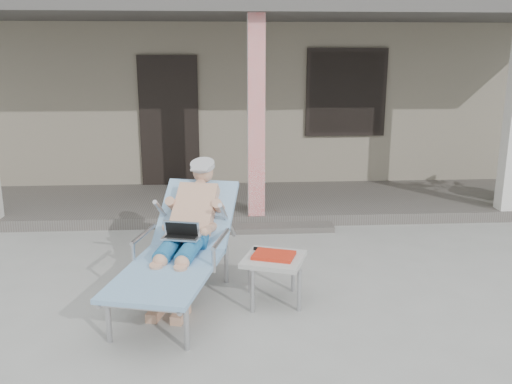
{
  "coord_description": "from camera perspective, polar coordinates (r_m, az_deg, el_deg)",
  "views": [
    {
      "loc": [
        -0.46,
        -4.92,
        2.26
      ],
      "look_at": [
        -0.1,
        0.6,
        0.85
      ],
      "focal_mm": 38.0,
      "sensor_mm": 36.0,
      "label": 1
    }
  ],
  "objects": [
    {
      "name": "ground",
      "position": [
        5.43,
        1.5,
        -10.28
      ],
      "size": [
        60.0,
        60.0,
        0.0
      ],
      "primitive_type": "plane",
      "color": "#9E9E99",
      "rests_on": "ground"
    },
    {
      "name": "house",
      "position": [
        11.44,
        -1.41,
        11.31
      ],
      "size": [
        10.4,
        5.4,
        3.3
      ],
      "color": "gray",
      "rests_on": "ground"
    },
    {
      "name": "porch_deck",
      "position": [
        8.23,
        -0.37,
        -1.11
      ],
      "size": [
        10.0,
        2.0,
        0.15
      ],
      "primitive_type": "cube",
      "color": "#605B56",
      "rests_on": "ground"
    },
    {
      "name": "porch_overhang",
      "position": [
        7.9,
        -0.38,
        18.13
      ],
      "size": [
        10.0,
        2.3,
        2.85
      ],
      "color": "silver",
      "rests_on": "porch_deck"
    },
    {
      "name": "porch_step",
      "position": [
        7.14,
        0.17,
        -3.84
      ],
      "size": [
        2.0,
        0.3,
        0.07
      ],
      "primitive_type": "cube",
      "color": "#605B56",
      "rests_on": "ground"
    },
    {
      "name": "lounger",
      "position": [
        5.11,
        -7.72,
        -2.43
      ],
      "size": [
        1.2,
        2.07,
        1.3
      ],
      "rotation": [
        0.0,
        0.0,
        -0.25
      ],
      "color": "#B7B7BC",
      "rests_on": "ground"
    },
    {
      "name": "side_table",
      "position": [
        5.05,
        1.88,
        -7.29
      ],
      "size": [
        0.67,
        0.67,
        0.48
      ],
      "rotation": [
        0.0,
        0.0,
        -0.34
      ],
      "color": "#B3B2AD",
      "rests_on": "ground"
    }
  ]
}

